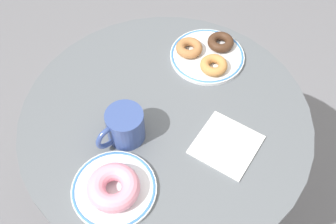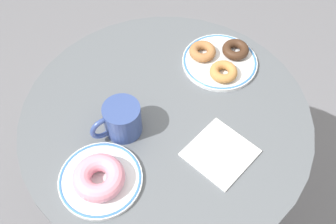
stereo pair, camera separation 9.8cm
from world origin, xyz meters
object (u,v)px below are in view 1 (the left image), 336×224
at_px(plate_left, 114,189).
at_px(donut_old_fashioned, 213,65).
at_px(plate_right, 207,56).
at_px(coffee_mug, 124,126).
at_px(donut_chocolate, 221,42).
at_px(cafe_table, 166,163).
at_px(donut_pink_frosted, 114,187).
at_px(paper_napkin, 226,145).
at_px(donut_cinnamon, 189,48).

distance_m(plate_left, donut_old_fashioned, 0.42).
relative_size(plate_right, coffee_mug, 1.60).
distance_m(plate_right, donut_chocolate, 0.05).
height_order(cafe_table, donut_chocolate, donut_chocolate).
distance_m(plate_right, donut_pink_frosted, 0.46).
bearing_deg(plate_right, paper_napkin, -133.04).
xyz_separation_m(plate_left, plate_right, (0.45, 0.09, 0.00)).
relative_size(donut_chocolate, donut_old_fashioned, 1.00).
relative_size(donut_pink_frosted, donut_chocolate, 1.56).
xyz_separation_m(donut_cinnamon, donut_old_fashioned, (-0.01, -0.09, 0.00)).
xyz_separation_m(cafe_table, donut_old_fashioned, (0.19, 0.00, 0.27)).
height_order(donut_pink_frosted, paper_napkin, donut_pink_frosted).
bearing_deg(paper_napkin, donut_chocolate, 39.45).
relative_size(paper_napkin, coffee_mug, 1.09).
bearing_deg(cafe_table, plate_right, 10.93).
distance_m(donut_old_fashioned, paper_napkin, 0.23).
xyz_separation_m(plate_right, donut_old_fashioned, (-0.03, -0.04, 0.02)).
bearing_deg(cafe_table, plate_left, -168.20).
bearing_deg(donut_pink_frosted, plate_left, 56.37).
relative_size(cafe_table, plate_right, 3.74).
distance_m(donut_old_fashioned, coffee_mug, 0.30).
relative_size(plate_left, donut_cinnamon, 2.56).
height_order(plate_left, coffee_mug, coffee_mug).
bearing_deg(plate_right, donut_cinnamon, 116.64).
xyz_separation_m(cafe_table, coffee_mug, (-0.11, 0.03, 0.29)).
bearing_deg(donut_old_fashioned, cafe_table, -179.74).
height_order(donut_chocolate, donut_cinnamon, same).
height_order(cafe_table, paper_napkin, paper_napkin).
height_order(plate_right, paper_napkin, plate_right).
relative_size(cafe_table, donut_old_fashioned, 10.45).
distance_m(donut_pink_frosted, paper_napkin, 0.28).
height_order(cafe_table, coffee_mug, coffee_mug).
bearing_deg(paper_napkin, coffee_mug, 125.02).
height_order(donut_old_fashioned, paper_napkin, donut_old_fashioned).
distance_m(plate_right, coffee_mug, 0.33).
distance_m(donut_pink_frosted, coffee_mug, 0.15).
relative_size(cafe_table, paper_napkin, 5.51).
distance_m(donut_chocolate, coffee_mug, 0.38).
height_order(donut_pink_frosted, donut_old_fashioned, donut_pink_frosted).
relative_size(plate_right, paper_napkin, 1.48).
xyz_separation_m(cafe_table, plate_right, (0.22, 0.04, 0.26)).
bearing_deg(paper_napkin, plate_left, 155.18).
height_order(donut_chocolate, donut_old_fashioned, same).
relative_size(donut_chocolate, coffee_mug, 0.57).
height_order(plate_left, donut_cinnamon, donut_cinnamon).
xyz_separation_m(donut_chocolate, coffee_mug, (-0.38, -0.01, 0.02)).
bearing_deg(plate_right, cafe_table, -169.07).
distance_m(donut_cinnamon, paper_napkin, 0.31).
bearing_deg(plate_left, donut_old_fashioned, 6.50).
bearing_deg(cafe_table, donut_chocolate, 7.74).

